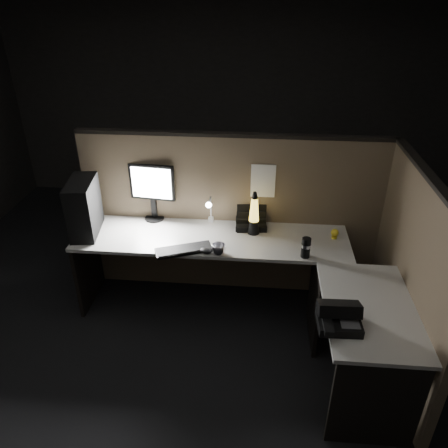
# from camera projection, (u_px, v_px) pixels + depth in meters

# --- Properties ---
(floor) EXTENTS (6.00, 6.00, 0.00)m
(floor) POSITION_uv_depth(u_px,v_px,m) (223.00, 354.00, 3.50)
(floor) COLOR black
(floor) RESTS_ON ground
(room_shell) EXTENTS (6.00, 6.00, 6.00)m
(room_shell) POSITION_uv_depth(u_px,v_px,m) (222.00, 164.00, 2.71)
(room_shell) COLOR silver
(room_shell) RESTS_ON ground
(partition_back) EXTENTS (2.66, 0.06, 1.50)m
(partition_back) POSITION_uv_depth(u_px,v_px,m) (232.00, 217.00, 3.94)
(partition_back) COLOR brown
(partition_back) RESTS_ON ground
(partition_right) EXTENTS (0.06, 1.66, 1.50)m
(partition_right) POSITION_uv_depth(u_px,v_px,m) (409.00, 280.00, 3.12)
(partition_right) COLOR brown
(partition_right) RESTS_ON ground
(desk) EXTENTS (2.60, 1.60, 0.73)m
(desk) POSITION_uv_depth(u_px,v_px,m) (248.00, 278.00, 3.42)
(desk) COLOR #B1AEA7
(desk) RESTS_ON ground
(pc_tower) EXTENTS (0.26, 0.47, 0.47)m
(pc_tower) POSITION_uv_depth(u_px,v_px,m) (84.00, 207.00, 3.64)
(pc_tower) COLOR black
(pc_tower) RESTS_ON desk
(monitor) EXTENTS (0.40, 0.17, 0.52)m
(monitor) POSITION_uv_depth(u_px,v_px,m) (152.00, 187.00, 3.82)
(monitor) COLOR black
(monitor) RESTS_ON desk
(keyboard) EXTENTS (0.47, 0.30, 0.02)m
(keyboard) POSITION_uv_depth(u_px,v_px,m) (184.00, 250.00, 3.48)
(keyboard) COLOR black
(keyboard) RESTS_ON desk
(mouse) EXTENTS (0.12, 0.11, 0.04)m
(mouse) POSITION_uv_depth(u_px,v_px,m) (206.00, 251.00, 3.45)
(mouse) COLOR black
(mouse) RESTS_ON desk
(clip_lamp) EXTENTS (0.05, 0.20, 0.26)m
(clip_lamp) POSITION_uv_depth(u_px,v_px,m) (210.00, 210.00, 3.79)
(clip_lamp) COLOR silver
(clip_lamp) RESTS_ON desk
(organizer) EXTENTS (0.28, 0.25, 0.20)m
(organizer) POSITION_uv_depth(u_px,v_px,m) (251.00, 221.00, 3.82)
(organizer) COLOR black
(organizer) RESTS_ON desk
(lava_lamp) EXTENTS (0.10, 0.10, 0.38)m
(lava_lamp) POSITION_uv_depth(u_px,v_px,m) (254.00, 216.00, 3.66)
(lava_lamp) COLOR black
(lava_lamp) RESTS_ON desk
(travel_mug) EXTENTS (0.07, 0.07, 0.17)m
(travel_mug) POSITION_uv_depth(u_px,v_px,m) (306.00, 248.00, 3.37)
(travel_mug) COLOR black
(travel_mug) RESTS_ON desk
(steel_mug) EXTENTS (0.12, 0.12, 0.09)m
(steel_mug) POSITION_uv_depth(u_px,v_px,m) (218.00, 249.00, 3.42)
(steel_mug) COLOR silver
(steel_mug) RESTS_ON desk
(figurine) EXTENTS (0.06, 0.06, 0.06)m
(figurine) POSITION_uv_depth(u_px,v_px,m) (335.00, 233.00, 3.63)
(figurine) COLOR yellow
(figurine) RESTS_ON desk
(pinned_paper) EXTENTS (0.21, 0.00, 0.30)m
(pinned_paper) POSITION_uv_depth(u_px,v_px,m) (263.00, 181.00, 3.71)
(pinned_paper) COLOR white
(pinned_paper) RESTS_ON partition_back
(desk_phone) EXTENTS (0.27, 0.28, 0.16)m
(desk_phone) POSITION_uv_depth(u_px,v_px,m) (338.00, 317.00, 2.71)
(desk_phone) COLOR black
(desk_phone) RESTS_ON desk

